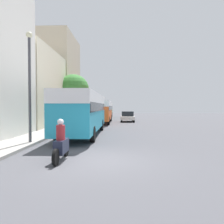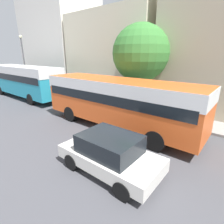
{
  "view_description": "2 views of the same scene",
  "coord_description": "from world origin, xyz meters",
  "px_view_note": "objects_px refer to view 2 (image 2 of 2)",
  "views": [
    {
      "loc": [
        0.88,
        -8.87,
        2.24
      ],
      "look_at": [
        -0.17,
        19.76,
        1.48
      ],
      "focal_mm": 35.0,
      "sensor_mm": 36.0,
      "label": 1
    },
    {
      "loc": [
        6.39,
        26.33,
        4.27
      ],
      "look_at": [
        -0.29,
        20.95,
        1.46
      ],
      "focal_mm": 28.0,
      "sensor_mm": 36.0,
      "label": 2
    }
  ],
  "objects_px": {
    "bus_lead": "(23,77)",
    "pedestrian_near_curb": "(50,84)",
    "car_crossing": "(110,153)",
    "bus_following": "(117,97)"
  },
  "relations": [
    {
      "from": "bus_lead",
      "to": "pedestrian_near_curb",
      "type": "distance_m",
      "value": 2.86
    },
    {
      "from": "bus_lead",
      "to": "car_crossing",
      "type": "distance_m",
      "value": 15.3
    },
    {
      "from": "bus_lead",
      "to": "bus_following",
      "type": "relative_size",
      "value": 1.09
    },
    {
      "from": "bus_following",
      "to": "bus_lead",
      "type": "bearing_deg",
      "value": -91.3
    },
    {
      "from": "bus_following",
      "to": "car_crossing",
      "type": "bearing_deg",
      "value": 33.63
    },
    {
      "from": "bus_lead",
      "to": "bus_following",
      "type": "bearing_deg",
      "value": 88.7
    },
    {
      "from": "bus_lead",
      "to": "pedestrian_near_curb",
      "type": "xyz_separation_m",
      "value": [
        -2.6,
        0.67,
        -0.98
      ]
    },
    {
      "from": "bus_lead",
      "to": "car_crossing",
      "type": "bearing_deg",
      "value": 75.22
    },
    {
      "from": "bus_following",
      "to": "car_crossing",
      "type": "xyz_separation_m",
      "value": [
        3.61,
        2.4,
        -1.13
      ]
    },
    {
      "from": "bus_following",
      "to": "pedestrian_near_curb",
      "type": "bearing_deg",
      "value": -103.86
    }
  ]
}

